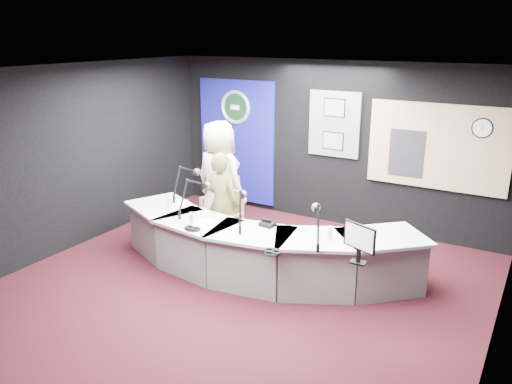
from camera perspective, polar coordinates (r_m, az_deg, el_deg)
The scene contains 33 objects.
ground at distance 6.84m, azimuth -1.99°, elevation -10.83°, with size 6.00×6.00×0.00m, color black.
ceiling at distance 6.05m, azimuth -2.28°, elevation 13.25°, with size 6.00×6.00×0.02m, color silver.
wall_back at distance 8.90m, azimuth 8.36°, elevation 5.30°, with size 6.00×0.02×2.80m, color black.
wall_front at distance 4.28m, azimuth -24.62°, elevation -9.70°, with size 6.00×0.02×2.80m, color black.
wall_left at distance 8.27m, azimuth -19.98°, elevation 3.50°, with size 0.02×6.00×2.80m, color black.
wall_right at distance 5.40m, azimuth 25.88°, elevation -4.29°, with size 0.02×6.00×2.80m, color black.
broadcast_desk at distance 7.13m, azimuth 0.02°, elevation -6.28°, with size 4.50×1.90×0.75m, color #B3B5B7, non-canonical shape.
backdrop_panel at distance 9.76m, azimuth -2.14°, elevation 5.64°, with size 1.60×0.05×2.30m, color navy.
agency_seal at distance 9.62m, azimuth -2.32°, elevation 9.39°, with size 0.63×0.63×0.07m, color silver.
seal_center at distance 9.62m, azimuth -2.30°, elevation 9.39°, with size 0.48×0.48×0.01m, color #0E341A.
pinboard at distance 8.79m, azimuth 8.69°, elevation 7.46°, with size 0.90×0.04×1.10m, color slate.
framed_photo_upper at distance 8.72m, azimuth 8.70°, elevation 9.24°, with size 0.34×0.02×0.27m, color gray.
framed_photo_lower at distance 8.81m, azimuth 8.54°, elevation 5.64°, with size 0.34×0.02×0.27m, color gray.
booth_window_frame at distance 8.36m, azimuth 19.51°, elevation 4.75°, with size 2.12×0.06×1.32m, color tan.
booth_glow at distance 8.35m, azimuth 19.50°, elevation 4.74°, with size 2.00×0.02×1.20m, color #FFEEA1.
equipment_rack at distance 8.45m, azimuth 16.39°, elevation 4.13°, with size 0.55×0.02×0.75m, color black.
wall_clock at distance 8.18m, azimuth 23.84°, elevation 6.51°, with size 0.28×0.28×0.01m, color white.
armchair_left at distance 8.48m, azimuth -4.03°, elevation -1.87°, with size 0.50×0.50×0.89m, color #9F7548, non-canonical shape.
armchair_right at distance 7.74m, azimuth -3.84°, elevation -3.16°, with size 0.59×0.59×1.05m, color #9F7548, non-canonical shape.
draped_jacket at distance 8.64m, azimuth -3.33°, elevation -0.27°, with size 0.50×0.10×0.70m, color gray.
person_man at distance 8.32m, azimuth -4.11°, elevation 1.43°, with size 0.93×0.61×1.91m, color beige.
person_woman at distance 7.65m, azimuth -3.88°, elevation -1.31°, with size 0.57×0.38×1.57m, color brown.
computer_monitor at distance 5.80m, azimuth 11.46°, elevation -4.89°, with size 0.39×0.02×0.27m, color black.
desk_phone at distance 6.87m, azimuth 1.28°, elevation -3.61°, with size 0.19×0.15×0.05m, color black.
headphones_near at distance 6.07m, azimuth 1.87°, elevation -6.60°, with size 0.24×0.24×0.04m, color black.
headphones_far at distance 6.79m, azimuth -7.09°, elevation -4.04°, with size 0.19×0.19×0.03m, color black.
paper_stack at distance 7.87m, azimuth -8.32°, elevation -1.19°, with size 0.19×0.27×0.00m, color white.
notepad at distance 7.05m, azimuth -6.24°, elevation -3.35°, with size 0.23×0.33×0.00m, color white.
boom_mic_a at distance 8.04m, azimuth -7.83°, elevation 1.44°, with size 0.16×0.74×0.60m, color black, non-canonical shape.
boom_mic_b at distance 7.32m, azimuth -6.90°, elevation -0.12°, with size 0.17×0.74×0.60m, color black, non-canonical shape.
boom_mic_c at distance 6.79m, azimuth -1.64°, elevation -1.38°, with size 0.42×0.67×0.60m, color black, non-canonical shape.
boom_mic_d at distance 6.32m, azimuth 6.81°, elevation -2.98°, with size 0.40×0.67×0.60m, color black, non-canonical shape.
water_bottles at distance 6.82m, azimuth -2.33°, elevation -3.18°, with size 2.57×0.54×0.18m, color silver, non-canonical shape.
Camera 1 is at (3.26, -5.08, 3.23)m, focal length 36.00 mm.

